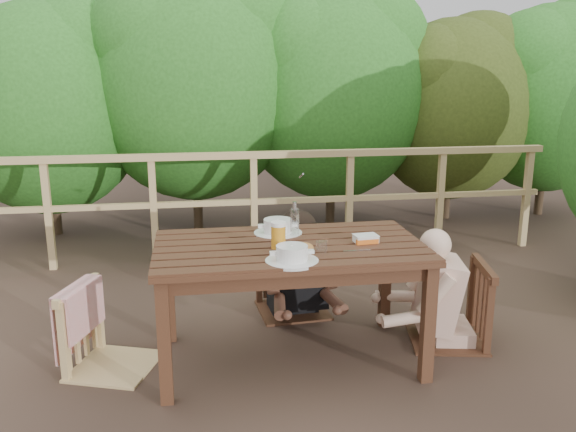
{
  "coord_description": "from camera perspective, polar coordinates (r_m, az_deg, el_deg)",
  "views": [
    {
      "loc": [
        -0.55,
        -3.35,
        1.77
      ],
      "look_at": [
        0.0,
        0.05,
        0.9
      ],
      "focal_mm": 37.54,
      "sensor_mm": 36.0,
      "label": 1
    }
  ],
  "objects": [
    {
      "name": "bottle",
      "position": [
        3.69,
        0.63,
        -0.38
      ],
      "size": [
        0.05,
        0.05,
        0.23
      ],
      "primitive_type": "cylinder",
      "color": "silver",
      "rests_on": "table"
    },
    {
      "name": "hedge_row",
      "position": [
        6.62,
        -0.97,
        15.29
      ],
      "size": [
        6.6,
        1.6,
        3.8
      ],
      "primitive_type": null,
      "color": "#26611D",
      "rests_on": "ground"
    },
    {
      "name": "chair_far",
      "position": [
        4.33,
        0.46,
        -3.0
      ],
      "size": [
        0.52,
        0.52,
        0.98
      ],
      "primitive_type": "cube",
      "rotation": [
        0.0,
        0.0,
        0.07
      ],
      "color": "#3A2114",
      "rests_on": "ground"
    },
    {
      "name": "tumbler",
      "position": [
        3.39,
        3.19,
        -3.03
      ],
      "size": [
        0.07,
        0.07,
        0.08
      ],
      "primitive_type": "cylinder",
      "color": "silver",
      "rests_on": "table"
    },
    {
      "name": "butter_tub",
      "position": [
        3.6,
        7.37,
        -2.24
      ],
      "size": [
        0.15,
        0.11,
        0.06
      ],
      "primitive_type": "cube",
      "rotation": [
        0.0,
        0.0,
        0.1
      ],
      "color": "silver",
      "rests_on": "table"
    },
    {
      "name": "chair_left",
      "position": [
        3.68,
        -16.55,
        -7.0
      ],
      "size": [
        0.61,
        0.61,
        0.95
      ],
      "primitive_type": "cube",
      "rotation": [
        0.0,
        0.0,
        1.23
      ],
      "color": "tan",
      "rests_on": "ground"
    },
    {
      "name": "woman",
      "position": [
        4.32,
        0.42,
        -1.48
      ],
      "size": [
        0.53,
        0.64,
        1.21
      ],
      "primitive_type": null,
      "rotation": [
        0.0,
        0.0,
        3.22
      ],
      "color": "black",
      "rests_on": "ground"
    },
    {
      "name": "soup_near",
      "position": [
        3.24,
        0.37,
        -3.64
      ],
      "size": [
        0.29,
        0.29,
        0.1
      ],
      "primitive_type": "cylinder",
      "color": "white",
      "rests_on": "table"
    },
    {
      "name": "chair_right",
      "position": [
        4.02,
        15.14,
        -4.8
      ],
      "size": [
        0.58,
        0.58,
        0.99
      ],
      "primitive_type": "cube",
      "rotation": [
        0.0,
        0.0,
        -1.78
      ],
      "color": "#3A2114",
      "rests_on": "ground"
    },
    {
      "name": "bread_roll",
      "position": [
        3.38,
        1.46,
        -3.11
      ],
      "size": [
        0.12,
        0.09,
        0.07
      ],
      "primitive_type": "ellipsoid",
      "color": "#9E6937",
      "rests_on": "table"
    },
    {
      "name": "soup_far",
      "position": [
        3.77,
        -0.96,
        -1.05
      ],
      "size": [
        0.3,
        0.3,
        0.1
      ],
      "primitive_type": "cylinder",
      "color": "white",
      "rests_on": "table"
    },
    {
      "name": "beer_glass",
      "position": [
        3.45,
        -0.92,
        -1.93
      ],
      "size": [
        0.09,
        0.09,
        0.17
      ],
      "primitive_type": "cylinder",
      "color": "orange",
      "rests_on": "table"
    },
    {
      "name": "railing",
      "position": [
        5.52,
        -3.23,
        0.91
      ],
      "size": [
        5.6,
        0.1,
        1.01
      ],
      "primitive_type": "cube",
      "color": "tan",
      "rests_on": "ground"
    },
    {
      "name": "table",
      "position": [
        3.67,
        0.13,
        -8.32
      ],
      "size": [
        1.58,
        0.89,
        0.73
      ],
      "primitive_type": "cube",
      "color": "#3A2114",
      "rests_on": "ground"
    },
    {
      "name": "ground",
      "position": [
        3.83,
        0.12,
        -13.37
      ],
      "size": [
        60.0,
        60.0,
        0.0
      ],
      "primitive_type": "plane",
      "color": "#473328",
      "rests_on": "ground"
    },
    {
      "name": "diner_right",
      "position": [
        3.99,
        15.65,
        -3.09
      ],
      "size": [
        0.7,
        0.62,
        1.24
      ],
      "primitive_type": null,
      "rotation": [
        0.0,
        0.0,
        1.37
      ],
      "color": "#D0A38E",
      "rests_on": "ground"
    }
  ]
}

